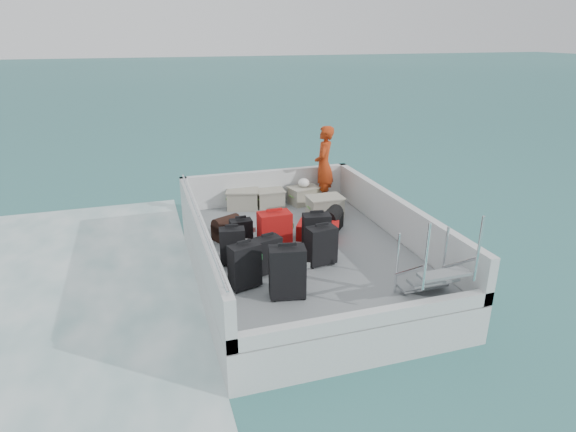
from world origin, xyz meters
name	(u,v)px	position (x,y,z in m)	size (l,w,h in m)	color
ground	(304,280)	(0.00, 0.00, 0.00)	(160.00, 160.00, 0.00)	#174E52
ferry_hull	(304,264)	(0.00, 0.00, 0.30)	(3.60, 5.00, 0.60)	silver
deck	(304,248)	(0.00, 0.00, 0.61)	(3.30, 4.70, 0.02)	slate
deck_fittings	(331,232)	(0.35, -0.32, 0.99)	(3.60, 5.00, 0.90)	silver
suitcase_0	(245,266)	(-1.25, -1.03, 0.95)	(0.43, 0.24, 0.66)	black
suitcase_1	(232,246)	(-1.27, -0.24, 0.92)	(0.39, 0.23, 0.59)	black
suitcase_2	(241,235)	(-1.03, 0.25, 0.88)	(0.36, 0.22, 0.53)	black
suitcase_3	(287,273)	(-0.76, -1.47, 0.99)	(0.49, 0.29, 0.74)	black
suitcase_4	(268,255)	(-0.82, -0.70, 0.91)	(0.39, 0.23, 0.58)	black
suitcase_5	(275,233)	(-0.54, -0.07, 0.98)	(0.52, 0.31, 0.72)	#A10C0E
suitcase_6	(321,246)	(0.05, -0.66, 0.93)	(0.45, 0.27, 0.62)	black
suitcase_7	(316,232)	(0.16, -0.14, 0.93)	(0.45, 0.26, 0.63)	black
suitcase_8	(318,231)	(0.36, 0.31, 0.76)	(0.46, 0.70, 0.28)	#A10C0E
duffel_0	(227,230)	(-1.18, 0.76, 0.78)	(0.47, 0.30, 0.32)	black
duffel_1	(278,228)	(-0.29, 0.57, 0.78)	(0.39, 0.30, 0.32)	black
duffel_2	(332,221)	(0.75, 0.60, 0.78)	(0.47, 0.30, 0.32)	black
crate_0	(243,200)	(-0.58, 2.20, 0.80)	(0.61, 0.42, 0.37)	gray
crate_1	(270,199)	(-0.01, 2.15, 0.78)	(0.54, 0.37, 0.33)	gray
crate_2	(304,196)	(0.72, 2.11, 0.79)	(0.57, 0.39, 0.34)	gray
crate_3	(325,208)	(0.86, 1.24, 0.82)	(0.65, 0.45, 0.39)	gray
yellow_bag	(321,203)	(0.96, 1.74, 0.73)	(0.28, 0.26, 0.22)	yellow
white_bag	(304,184)	(0.72, 2.11, 1.05)	(0.24, 0.24, 0.18)	white
passenger	(324,165)	(1.15, 2.09, 1.44)	(0.60, 0.39, 1.63)	#EA4316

